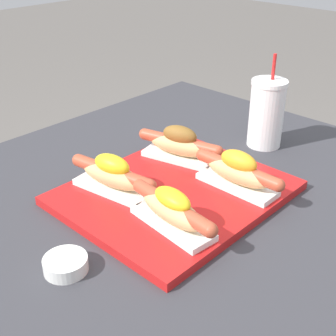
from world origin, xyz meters
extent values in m
cube|color=#333338|center=(0.00, 0.00, 0.35)|extent=(1.05, 0.95, 0.70)
cube|color=red|center=(-0.04, -0.01, 0.71)|extent=(0.42, 0.36, 0.02)
cube|color=white|center=(-0.14, -0.10, 0.73)|extent=(0.08, 0.17, 0.01)
ellipsoid|color=tan|center=(-0.14, -0.10, 0.75)|extent=(0.06, 0.15, 0.04)
cylinder|color=#AD472D|center=(-0.14, -0.10, 0.76)|extent=(0.04, 0.18, 0.03)
sphere|color=#AD472D|center=(-0.15, -0.19, 0.76)|extent=(0.03, 0.03, 0.03)
sphere|color=#AD472D|center=(-0.13, -0.01, 0.76)|extent=(0.03, 0.03, 0.03)
ellipsoid|color=yellow|center=(-0.14, -0.10, 0.78)|extent=(0.05, 0.08, 0.03)
cube|color=white|center=(0.05, -0.10, 0.73)|extent=(0.06, 0.17, 0.01)
ellipsoid|color=tan|center=(0.05, -0.10, 0.75)|extent=(0.05, 0.15, 0.04)
cylinder|color=#AD472D|center=(0.05, -0.10, 0.76)|extent=(0.03, 0.18, 0.03)
sphere|color=#AD472D|center=(0.05, -0.19, 0.76)|extent=(0.03, 0.03, 0.03)
sphere|color=#AD472D|center=(0.05, -0.01, 0.76)|extent=(0.03, 0.03, 0.03)
ellipsoid|color=gold|center=(0.05, -0.10, 0.78)|extent=(0.04, 0.08, 0.04)
cube|color=white|center=(-0.13, 0.07, 0.73)|extent=(0.08, 0.17, 0.01)
ellipsoid|color=tan|center=(-0.13, 0.07, 0.75)|extent=(0.07, 0.15, 0.04)
cylinder|color=#AD472D|center=(-0.13, 0.07, 0.76)|extent=(0.05, 0.18, 0.03)
sphere|color=#AD472D|center=(-0.11, -0.02, 0.76)|extent=(0.03, 0.03, 0.03)
sphere|color=#AD472D|center=(-0.14, 0.16, 0.76)|extent=(0.03, 0.03, 0.03)
ellipsoid|color=yellow|center=(-0.13, 0.07, 0.78)|extent=(0.05, 0.09, 0.04)
cube|color=white|center=(0.06, 0.07, 0.73)|extent=(0.10, 0.18, 0.01)
ellipsoid|color=tan|center=(0.06, 0.07, 0.75)|extent=(0.08, 0.15, 0.04)
cylinder|color=#AD472D|center=(0.06, 0.07, 0.76)|extent=(0.07, 0.18, 0.03)
sphere|color=#AD472D|center=(0.09, -0.02, 0.76)|extent=(0.03, 0.03, 0.03)
sphere|color=#AD472D|center=(0.04, 0.16, 0.76)|extent=(0.03, 0.03, 0.03)
ellipsoid|color=brown|center=(0.06, 0.07, 0.78)|extent=(0.06, 0.09, 0.04)
cylinder|color=silver|center=(-0.32, -0.04, 0.71)|extent=(0.07, 0.07, 0.02)
cylinder|color=red|center=(-0.32, -0.04, 0.72)|extent=(0.06, 0.06, 0.01)
cylinder|color=white|center=(0.29, -0.01, 0.78)|extent=(0.08, 0.08, 0.15)
cylinder|color=white|center=(0.29, -0.01, 0.86)|extent=(0.09, 0.09, 0.01)
cylinder|color=red|center=(0.30, -0.01, 0.90)|extent=(0.01, 0.01, 0.06)
camera|label=1|loc=(-0.63, -0.55, 1.20)|focal=50.00mm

